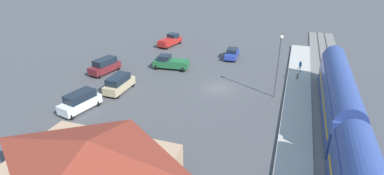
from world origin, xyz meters
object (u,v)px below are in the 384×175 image
at_px(suv_tan, 119,83).
at_px(suv_white, 80,101).
at_px(sedan_blue, 232,53).
at_px(pedestrian_on_platform, 300,65).
at_px(pickup_green, 171,62).
at_px(suv_maroon, 105,66).
at_px(passenger_train, 350,140).
at_px(station_building, 92,169).
at_px(light_pole_near_platform, 279,60).
at_px(pickup_red, 170,40).
at_px(pedestrian_waiting_far, 298,72).

distance_m(suv_tan, suv_white, 6.07).
bearing_deg(sedan_blue, pedestrian_on_platform, 162.61).
distance_m(pickup_green, suv_maroon, 9.82).
bearing_deg(sedan_blue, passenger_train, 120.96).
distance_m(passenger_train, suv_tan, 27.15).
bearing_deg(station_building, pickup_green, -79.56).
xyz_separation_m(sedan_blue, light_pole_near_platform, (-8.13, 12.75, 4.10)).
bearing_deg(passenger_train, pickup_green, -36.72).
xyz_separation_m(passenger_train, suv_tan, (26.09, -7.30, -1.71)).
distance_m(passenger_train, suv_white, 27.72).
bearing_deg(light_pole_near_platform, sedan_blue, -57.47).
bearing_deg(pickup_red, suv_white, 89.98).
height_order(pedestrian_on_platform, sedan_blue, pedestrian_on_platform).
relative_size(passenger_train, suv_tan, 8.08).
relative_size(passenger_train, light_pole_near_platform, 5.02).
bearing_deg(station_building, pedestrian_on_platform, -114.27).
relative_size(pedestrian_on_platform, suv_maroon, 0.33).
distance_m(suv_tan, light_pole_near_platform, 20.26).
height_order(passenger_train, light_pole_near_platform, light_pole_near_platform).
bearing_deg(suv_white, pedestrian_waiting_far, -144.03).
distance_m(pedestrian_waiting_far, sedan_blue, 12.51).
distance_m(passenger_train, pedestrian_waiting_far, 18.97).
height_order(station_building, suv_white, station_building).
bearing_deg(light_pole_near_platform, passenger_train, 119.26).
distance_m(passenger_train, sedan_blue, 29.09).
relative_size(sedan_blue, pickup_red, 0.80).
relative_size(station_building, suv_white, 2.31).
relative_size(suv_maroon, light_pole_near_platform, 0.66).
distance_m(passenger_train, pickup_red, 39.66).
xyz_separation_m(passenger_train, pedestrian_on_platform, (3.99, -21.46, -1.58)).
bearing_deg(light_pole_near_platform, station_building, 62.75).
bearing_deg(station_building, light_pole_near_platform, -117.25).
bearing_deg(passenger_train, suv_tan, -15.63).
relative_size(pedestrian_on_platform, pickup_red, 0.30).
relative_size(pickup_green, sedan_blue, 1.22).
height_order(suv_tan, light_pole_near_platform, light_pole_near_platform).
xyz_separation_m(station_building, suv_tan, (8.09, -16.91, -1.48)).
height_order(pickup_red, suv_tan, suv_tan).
distance_m(sedan_blue, suv_white, 26.67).
bearing_deg(pickup_green, pickup_red, -67.37).
bearing_deg(suv_maroon, pedestrian_on_platform, -161.67).
relative_size(pedestrian_waiting_far, sedan_blue, 0.37).
bearing_deg(pedestrian_waiting_far, pickup_green, 4.06).
height_order(sedan_blue, pickup_red, pickup_red).
bearing_deg(pickup_red, station_building, 104.22).
xyz_separation_m(pedestrian_waiting_far, pickup_green, (18.69, 1.33, -0.25)).
relative_size(suv_white, light_pole_near_platform, 0.66).
distance_m(pedestrian_on_platform, light_pole_near_platform, 10.42).
relative_size(sedan_blue, suv_tan, 0.93).
distance_m(pedestrian_waiting_far, suv_white, 28.92).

